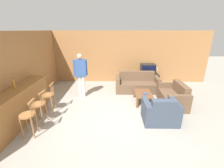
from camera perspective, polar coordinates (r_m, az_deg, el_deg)
The scene contains 17 objects.
ground_plane at distance 4.80m, azimuth 1.49°, elevation -13.24°, with size 24.00×24.00×0.00m, color gray.
wall_back at distance 7.82m, azimuth 1.47°, elevation 10.17°, with size 9.40×0.08×2.60m.
wall_left at distance 6.35m, azimuth -28.64°, elevation 5.46°, with size 0.08×8.69×2.60m.
bar_counter at distance 5.20m, azimuth -31.92°, elevation -7.13°, with size 0.55×2.83×1.04m.
bar_chair_near at distance 4.42m, azimuth -29.25°, elevation -11.04°, with size 0.42×0.42×1.00m.
bar_chair_mid at distance 4.86m, azimuth -25.95°, elevation -7.66°, with size 0.41×0.41×1.00m.
bar_chair_far at distance 5.39m, azimuth -22.94°, elevation -4.52°, with size 0.40×0.40×1.00m.
couch_far at distance 6.83m, azimuth 9.47°, elevation -0.15°, with size 1.90×0.83×0.86m.
armchair_near at distance 4.75m, azimuth 17.97°, elevation -10.31°, with size 1.00×0.79×0.83m.
loveseat_right at distance 5.96m, azimuth 22.32°, elevation -4.53°, with size 0.76×1.39×0.82m.
coffee_table at distance 5.79m, azimuth 11.75°, elevation -3.88°, with size 0.62×0.94×0.38m.
tv_unit at distance 7.87m, azimuth 13.17°, elevation 1.90°, with size 1.11×0.56×0.52m.
tv at distance 7.73m, azimuth 13.47°, elevation 5.55°, with size 0.71×0.47×0.51m.
bottle at distance 5.06m, azimuth -33.37°, elevation -0.00°, with size 0.07×0.07×0.31m.
book_on_table at distance 5.68m, azimuth 12.63°, elevation -3.66°, with size 0.20×0.13×0.03m.
table_lamp at distance 7.82m, azimuth 16.49°, elevation 5.81°, with size 0.24×0.24×0.42m.
person_by_window at distance 6.04m, azimuth -11.85°, elevation 4.08°, with size 0.53×0.27×1.78m.
Camera 1 is at (-0.04, -4.02, 2.62)m, focal length 24.00 mm.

